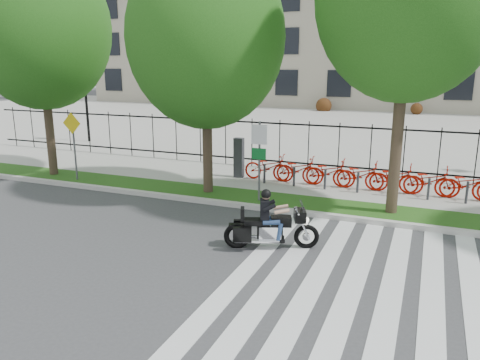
% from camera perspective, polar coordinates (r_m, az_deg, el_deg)
% --- Properties ---
extents(ground, '(120.00, 120.00, 0.00)m').
position_cam_1_polar(ground, '(11.29, -9.71, -8.93)').
color(ground, '#3B3B3D').
rests_on(ground, ground).
extents(curb, '(60.00, 0.20, 0.15)m').
position_cam_1_polar(curb, '(14.68, -1.28, -2.94)').
color(curb, '#BCB8B1').
rests_on(curb, ground).
extents(grass_verge, '(60.00, 1.50, 0.15)m').
position_cam_1_polar(grass_verge, '(15.43, -0.02, -2.08)').
color(grass_verge, '#1E4C13').
rests_on(grass_verge, ground).
extents(sidewalk, '(60.00, 3.50, 0.15)m').
position_cam_1_polar(sidewalk, '(17.69, 3.06, 0.02)').
color(sidewalk, '#ABA89F').
rests_on(sidewalk, ground).
extents(plaza, '(80.00, 34.00, 0.10)m').
position_cam_1_polar(plaza, '(34.49, 12.81, 6.59)').
color(plaza, '#ABA89F').
rests_on(plaza, ground).
extents(crosswalk_stripes, '(5.70, 8.00, 0.01)m').
position_cam_1_polar(crosswalk_stripes, '(9.82, 15.65, -12.91)').
color(crosswalk_stripes, silver).
rests_on(crosswalk_stripes, ground).
extents(iron_fence, '(30.00, 0.06, 2.00)m').
position_cam_1_polar(iron_fence, '(19.09, 4.84, 4.34)').
color(iron_fence, black).
rests_on(iron_fence, sidewalk).
extents(office_building, '(60.00, 21.90, 20.15)m').
position_cam_1_polar(office_building, '(54.25, 17.22, 19.47)').
color(office_building, '#A49C84').
rests_on(office_building, ground).
extents(lamp_post_left, '(1.06, 0.70, 4.25)m').
position_cam_1_polar(lamp_post_left, '(27.25, -18.38, 10.97)').
color(lamp_post_left, black).
rests_on(lamp_post_left, ground).
extents(street_tree_0, '(5.14, 5.14, 8.40)m').
position_cam_1_polar(street_tree_0, '(19.27, -23.25, 16.64)').
color(street_tree_0, '#36281D').
rests_on(street_tree_0, grass_verge).
extents(street_tree_1, '(5.00, 5.00, 7.88)m').
position_cam_1_polar(street_tree_1, '(15.31, -4.22, 16.95)').
color(street_tree_1, '#36281D').
rests_on(street_tree_1, grass_verge).
extents(bike_share_station, '(11.11, 0.87, 1.50)m').
position_cam_1_polar(bike_share_station, '(16.42, 18.02, 0.27)').
color(bike_share_station, '#2D2D33').
rests_on(bike_share_station, sidewalk).
extents(sign_pole_regulatory, '(0.50, 0.09, 2.50)m').
position_cam_1_polar(sign_pole_regulatory, '(14.43, 2.36, 3.56)').
color(sign_pole_regulatory, '#59595B').
rests_on(sign_pole_regulatory, grass_verge).
extents(sign_pole_warning, '(0.78, 0.09, 2.49)m').
position_cam_1_polar(sign_pole_warning, '(18.16, -19.66, 4.96)').
color(sign_pole_warning, '#59595B').
rests_on(sign_pole_warning, grass_verge).
extents(motorcycle_rider, '(2.20, 1.16, 1.78)m').
position_cam_1_polar(motorcycle_rider, '(11.31, 3.80, -5.48)').
color(motorcycle_rider, black).
rests_on(motorcycle_rider, ground).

